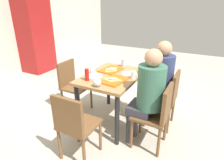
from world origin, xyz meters
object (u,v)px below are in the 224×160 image
at_px(soda_can, 123,63).
at_px(chair_near_left, 157,113).
at_px(condiment_bottle, 87,75).
at_px(pizza_slice_a, 113,79).
at_px(chair_left_end, 74,123).
at_px(drink_fridge, 35,35).
at_px(paper_plate_center, 94,76).
at_px(person_in_brown_jacket, 159,78).
at_px(tray_red_near, 114,80).
at_px(tray_red_far, 111,70).
at_px(pizza_slice_b, 111,69).
at_px(plastic_cup_a, 93,69).
at_px(foil_bundle, 97,83).
at_px(person_in_red, 148,92).
at_px(main_table, 112,83).
at_px(chair_near_right, 167,96).
at_px(plastic_cup_b, 133,75).
at_px(chair_far_side, 72,83).
at_px(paper_plate_near_edge, 129,74).

bearing_deg(soda_can, chair_near_left, -131.66).
bearing_deg(chair_near_left, condiment_bottle, 94.57).
bearing_deg(chair_near_left, pizza_slice_a, 83.21).
bearing_deg(chair_left_end, drink_fridge, 53.61).
relative_size(paper_plate_center, pizza_slice_a, 1.03).
relative_size(person_in_brown_jacket, pizza_slice_a, 5.86).
xyz_separation_m(tray_red_near, tray_red_far, (0.35, 0.24, 0.00)).
bearing_deg(pizza_slice_b, drink_fridge, 69.08).
xyz_separation_m(paper_plate_center, pizza_slice_a, (-0.02, -0.30, 0.02)).
distance_m(chair_left_end, plastic_cup_a, 0.97).
bearing_deg(tray_red_far, pizza_slice_a, -149.31).
distance_m(chair_near_left, paper_plate_center, 0.99).
xyz_separation_m(pizza_slice_b, soda_can, (0.27, -0.08, 0.04)).
bearing_deg(pizza_slice_a, tray_red_near, -93.04).
distance_m(chair_left_end, person_in_brown_jacket, 1.31).
height_order(soda_can, foil_bundle, soda_can).
distance_m(tray_red_far, paper_plate_center, 0.34).
relative_size(chair_left_end, person_in_brown_jacket, 0.67).
xyz_separation_m(chair_left_end, soda_can, (1.31, 0.02, 0.32)).
height_order(person_in_red, foil_bundle, person_in_red).
relative_size(main_table, chair_near_right, 1.19).
height_order(person_in_brown_jacket, tray_red_near, person_in_brown_jacket).
relative_size(person_in_red, drink_fridge, 0.66).
distance_m(main_table, pizza_slice_a, 0.25).
height_order(pizza_slice_b, foil_bundle, foil_bundle).
bearing_deg(chair_near_right, tray_red_near, 124.65).
bearing_deg(pizza_slice_b, paper_plate_center, 162.05).
height_order(tray_red_near, plastic_cup_b, plastic_cup_b).
xyz_separation_m(tray_red_near, condiment_bottle, (-0.15, 0.33, 0.07)).
bearing_deg(soda_can, main_table, -177.58).
xyz_separation_m(chair_near_left, plastic_cup_a, (0.23, 1.05, 0.31)).
distance_m(chair_near_left, chair_left_end, 0.98).
distance_m(pizza_slice_a, foil_bundle, 0.27).
relative_size(main_table, paper_plate_center, 4.58).
xyz_separation_m(plastic_cup_a, foil_bundle, (-0.40, -0.33, 0.00)).
bearing_deg(chair_far_side, person_in_red, -100.55).
distance_m(tray_red_near, plastic_cup_a, 0.46).
xyz_separation_m(chair_near_right, paper_plate_center, (-0.40, 0.94, 0.27)).
height_order(main_table, chair_near_right, chair_near_right).
bearing_deg(paper_plate_near_edge, drink_fridge, 70.79).
height_order(chair_far_side, drink_fridge, drink_fridge).
relative_size(chair_near_right, plastic_cup_b, 8.46).
xyz_separation_m(paper_plate_near_edge, plastic_cup_b, (-0.13, -0.11, 0.05)).
relative_size(paper_plate_near_edge, pizza_slice_a, 1.03).
bearing_deg(person_in_red, tray_red_near, 81.04).
height_order(main_table, condiment_bottle, condiment_bottle).
height_order(chair_far_side, pizza_slice_b, chair_far_side).
distance_m(tray_red_near, condiment_bottle, 0.37).
distance_m(tray_red_far, foil_bundle, 0.62).
bearing_deg(foil_bundle, plastic_cup_a, 38.95).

